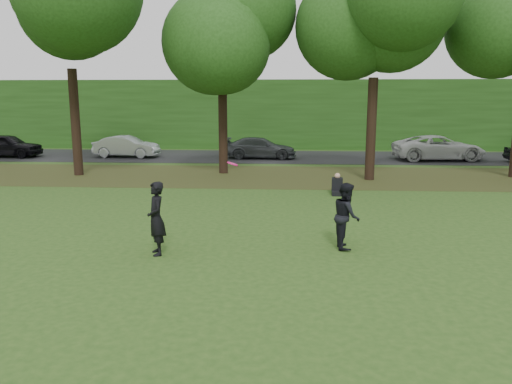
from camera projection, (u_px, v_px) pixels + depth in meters
The scene contains 10 objects.
ground at pixel (277, 266), 11.28m from camera, with size 120.00×120.00×0.00m, color #254916.
leaf_litter at pixel (283, 176), 24.02m from camera, with size 60.00×7.00×0.01m, color #433418.
street at pixel (284, 157), 31.87m from camera, with size 70.00×7.00×0.02m, color black.
far_hedge at pixel (285, 114), 37.28m from camera, with size 70.00×3.00×5.00m, color #1F4413.
player_left at pixel (156, 219), 11.96m from camera, with size 0.65×0.43×1.79m, color black.
player_right at pixel (346, 216), 12.50m from camera, with size 0.81×0.63×1.67m, color black.
parked_cars at pixel (282, 148), 30.59m from camera, with size 36.31×2.98×1.48m.
frisbee at pixel (233, 164), 12.08m from camera, with size 0.27×0.28×0.12m.
seated_person at pixel (337, 186), 19.58m from camera, with size 0.46×0.76×0.83m.
tree_line at pixel (277, 5), 22.51m from camera, with size 55.30×7.90×12.31m.
Camera 1 is at (0.21, -10.78, 3.76)m, focal length 35.00 mm.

